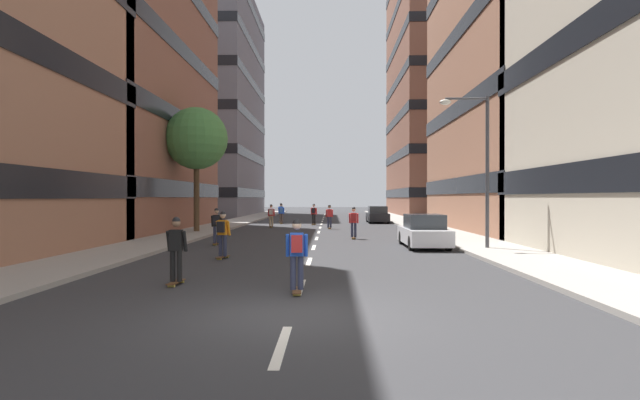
% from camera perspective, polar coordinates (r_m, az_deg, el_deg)
% --- Properties ---
extents(ground_plane, '(167.88, 167.88, 0.00)m').
position_cam_1_polar(ground_plane, '(37.62, 0.03, -3.21)').
color(ground_plane, '#333335').
extents(sidewalk_left, '(3.11, 76.94, 0.14)m').
position_cam_1_polar(sidewalk_left, '(41.98, -10.61, -2.76)').
color(sidewalk_left, '#9E9991').
rests_on(sidewalk_left, ground_plane).
extents(sidewalk_right, '(3.11, 76.94, 0.14)m').
position_cam_1_polar(sidewalk_right, '(41.70, 10.93, -2.78)').
color(sidewalk_right, '#9E9991').
rests_on(sidewalk_right, ground_plane).
extents(lane_markings, '(0.16, 62.20, 0.01)m').
position_cam_1_polar(lane_markings, '(37.64, 0.03, -3.20)').
color(lane_markings, silver).
rests_on(lane_markings, ground_plane).
extents(building_left_mid, '(15.88, 20.02, 23.87)m').
position_cam_1_polar(building_left_mid, '(39.87, -26.61, 14.39)').
color(building_left_mid, brown).
rests_on(building_left_mid, ground_plane).
extents(building_left_far, '(15.88, 22.46, 28.76)m').
position_cam_1_polar(building_left_far, '(68.16, -14.41, 10.56)').
color(building_left_far, slate).
rests_on(building_left_far, ground_plane).
extents(building_right_mid, '(15.88, 19.55, 25.79)m').
position_cam_1_polar(building_right_mid, '(39.46, 26.95, 15.98)').
color(building_right_mid, '#9E6B51').
rests_on(building_right_mid, ground_plane).
extents(building_right_far, '(15.88, 21.94, 33.39)m').
position_cam_1_polar(building_right_far, '(68.23, 15.51, 12.53)').
color(building_right_far, brown).
rests_on(building_right_far, ground_plane).
extents(parked_car_near, '(1.82, 4.40, 1.52)m').
position_cam_1_polar(parked_car_near, '(45.10, 6.66, -1.75)').
color(parked_car_near, black).
rests_on(parked_car_near, ground_plane).
extents(parked_car_mid, '(1.82, 4.40, 1.52)m').
position_cam_1_polar(parked_car_mid, '(23.19, 11.90, -3.65)').
color(parked_car_mid, silver).
rests_on(parked_car_mid, ground_plane).
extents(street_tree_near, '(3.97, 3.97, 7.93)m').
position_cam_1_polar(street_tree_near, '(32.77, -14.08, 6.86)').
color(street_tree_near, '#4C3823').
rests_on(street_tree_near, sidewalk_left).
extents(streetlamp_right, '(2.13, 0.30, 6.50)m').
position_cam_1_polar(streetlamp_right, '(22.31, 17.87, 5.03)').
color(streetlamp_right, '#3F3F44').
rests_on(streetlamp_right, sidewalk_right).
extents(skater_0, '(0.54, 0.91, 1.78)m').
position_cam_1_polar(skater_0, '(13.45, -16.29, -5.27)').
color(skater_0, brown).
rests_on(skater_0, ground_plane).
extents(skater_1, '(0.57, 0.92, 1.78)m').
position_cam_1_polar(skater_1, '(41.33, -0.73, -1.49)').
color(skater_1, brown).
rests_on(skater_1, ground_plane).
extents(skater_2, '(0.57, 0.92, 1.78)m').
position_cam_1_polar(skater_2, '(18.75, -11.20, -3.61)').
color(skater_2, brown).
rests_on(skater_2, ground_plane).
extents(skater_3, '(0.53, 0.90, 1.78)m').
position_cam_1_polar(skater_3, '(43.28, -4.50, -1.41)').
color(skater_3, brown).
rests_on(skater_3, ground_plane).
extents(skater_4, '(0.53, 0.90, 1.78)m').
position_cam_1_polar(skater_4, '(24.38, -11.89, -2.72)').
color(skater_4, brown).
rests_on(skater_4, ground_plane).
extents(skater_5, '(0.57, 0.92, 1.78)m').
position_cam_1_polar(skater_5, '(47.14, -4.54, -1.31)').
color(skater_5, brown).
rests_on(skater_5, ground_plane).
extents(skater_6, '(0.54, 0.90, 1.78)m').
position_cam_1_polar(skater_6, '(37.99, -5.66, -1.65)').
color(skater_6, brown).
rests_on(skater_6, ground_plane).
extents(skater_7, '(0.55, 0.91, 1.78)m').
position_cam_1_polar(skater_7, '(36.00, 1.10, -1.80)').
color(skater_7, brown).
rests_on(skater_7, ground_plane).
extents(skater_8, '(0.55, 0.91, 1.78)m').
position_cam_1_polar(skater_8, '(27.29, 3.91, -2.39)').
color(skater_8, brown).
rests_on(skater_8, ground_plane).
extents(skater_9, '(0.54, 0.91, 1.78)m').
position_cam_1_polar(skater_9, '(11.77, -2.70, -5.90)').
color(skater_9, brown).
rests_on(skater_9, ground_plane).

